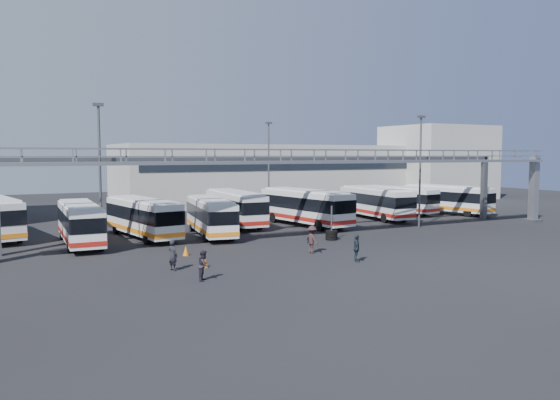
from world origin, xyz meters
name	(u,v)px	position (x,y,z in m)	size (l,w,h in m)	color
ground	(357,249)	(0.00, 0.00, 0.00)	(140.00, 140.00, 0.00)	black
gantry	(314,169)	(0.00, 5.87, 5.51)	(51.40, 5.15, 7.10)	gray
warehouse	(269,174)	(12.00, 38.00, 4.00)	(42.00, 14.00, 8.00)	#9E9E99
building_right	(438,162)	(38.00, 32.00, 5.50)	(14.00, 12.00, 11.00)	#B2B2AD
light_pole_left	(100,168)	(-16.00, 8.00, 5.73)	(0.70, 0.35, 10.21)	#4C4F54
light_pole_mid	(420,165)	(12.00, 7.00, 5.73)	(0.70, 0.35, 10.21)	#4C4F54
light_pole_back	(269,163)	(4.00, 22.00, 5.73)	(0.70, 0.35, 10.21)	#4C4F54
bus_1	(80,222)	(-17.02, 11.09, 1.72)	(2.66, 10.31, 3.11)	silver
bus_2	(143,216)	(-12.05, 12.46, 1.75)	(3.90, 10.64, 3.16)	silver
bus_3	(211,215)	(-6.81, 11.06, 1.71)	(3.92, 10.41, 3.09)	silver
bus_4	(235,207)	(-2.56, 15.95, 1.81)	(3.12, 10.89, 3.27)	silver
bus_5	(305,206)	(3.27, 12.84, 1.89)	(3.99, 11.50, 3.42)	silver
bus_7	(375,202)	(12.59, 14.28, 1.81)	(3.46, 10.95, 3.27)	silver
bus_8	(397,199)	(17.88, 17.27, 1.70)	(4.01, 10.35, 3.07)	silver
bus_9	(447,198)	(22.75, 14.48, 1.78)	(4.57, 10.85, 3.21)	silver
pedestrian_a	(173,255)	(-13.53, -0.84, 0.90)	(0.65, 0.43, 1.80)	black
pedestrian_b	(204,265)	(-12.79, -4.03, 0.81)	(0.78, 0.61, 1.61)	#26202C
pedestrian_c	(312,240)	(-3.54, 0.21, 0.93)	(1.21, 0.69, 1.87)	#312023
pedestrian_d	(357,248)	(-2.65, -3.67, 0.86)	(1.00, 0.42, 1.71)	#19272E
cone_left	(204,261)	(-11.63, -0.85, 0.36)	(0.45, 0.45, 0.72)	orange
cone_right	(186,251)	(-11.43, 3.34, 0.33)	(0.41, 0.41, 0.65)	orange
tire_stack	(331,234)	(0.81, 4.50, 0.45)	(0.94, 0.94, 2.69)	black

